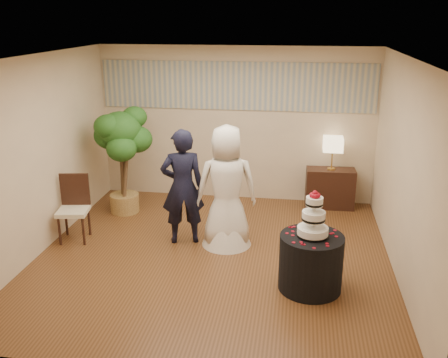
% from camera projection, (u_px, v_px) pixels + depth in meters
% --- Properties ---
extents(floor, '(5.00, 5.00, 0.00)m').
position_uv_depth(floor, '(213.00, 256.00, 7.17)').
color(floor, brown).
rests_on(floor, ground).
extents(ceiling, '(5.00, 5.00, 0.00)m').
position_uv_depth(ceiling, '(211.00, 57.00, 6.29)').
color(ceiling, white).
rests_on(ceiling, wall_back).
extents(wall_back, '(5.00, 0.06, 2.80)m').
position_uv_depth(wall_back, '(236.00, 125.00, 9.08)').
color(wall_back, beige).
rests_on(wall_back, ground).
extents(wall_front, '(5.00, 0.06, 2.80)m').
position_uv_depth(wall_front, '(163.00, 244.00, 4.39)').
color(wall_front, beige).
rests_on(wall_front, ground).
extents(wall_left, '(0.06, 5.00, 2.80)m').
position_uv_depth(wall_left, '(39.00, 156.00, 7.09)').
color(wall_left, beige).
rests_on(wall_left, ground).
extents(wall_right, '(0.06, 5.00, 2.80)m').
position_uv_depth(wall_right, '(405.00, 172.00, 6.37)').
color(wall_right, beige).
rests_on(wall_right, ground).
extents(mural_border, '(4.90, 0.02, 0.85)m').
position_uv_depth(mural_border, '(236.00, 86.00, 8.84)').
color(mural_border, '#A0A296').
rests_on(mural_border, wall_back).
extents(groom, '(0.74, 0.59, 1.76)m').
position_uv_depth(groom, '(183.00, 187.00, 7.39)').
color(groom, black).
rests_on(groom, floor).
extents(bride, '(1.04, 0.92, 1.84)m').
position_uv_depth(bride, '(227.00, 187.00, 7.28)').
color(bride, white).
rests_on(bride, floor).
extents(cake_table, '(0.81, 0.81, 0.72)m').
position_uv_depth(cake_table, '(311.00, 262.00, 6.24)').
color(cake_table, black).
rests_on(cake_table, floor).
extents(wedding_cake, '(0.39, 0.39, 0.60)m').
position_uv_depth(wedding_cake, '(314.00, 214.00, 6.03)').
color(wedding_cake, white).
rests_on(wedding_cake, cake_table).
extents(console, '(0.87, 0.41, 0.71)m').
position_uv_depth(console, '(330.00, 188.00, 8.91)').
color(console, black).
rests_on(console, floor).
extents(table_lamp, '(0.34, 0.34, 0.58)m').
position_uv_depth(table_lamp, '(332.00, 153.00, 8.70)').
color(table_lamp, beige).
rests_on(table_lamp, console).
extents(ficus_tree, '(1.25, 1.25, 1.88)m').
position_uv_depth(ficus_tree, '(122.00, 160.00, 8.51)').
color(ficus_tree, '#23561B').
rests_on(ficus_tree, floor).
extents(side_chair, '(0.53, 0.55, 1.01)m').
position_uv_depth(side_chair, '(73.00, 209.00, 7.55)').
color(side_chair, black).
rests_on(side_chair, floor).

